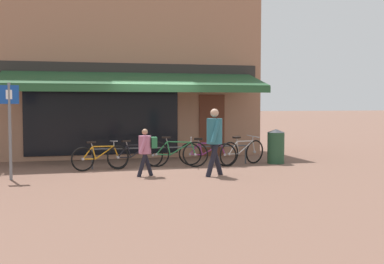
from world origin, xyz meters
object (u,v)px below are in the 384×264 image
object	(u,v)px
pedestrian_adult	(214,135)
parking_sign	(10,120)
bicycle_black	(136,155)
bicycle_green	(176,153)
bicycle_purple	(207,153)
pedestrian_child	(146,147)
bicycle_silver	(242,152)
bicycle_orange	(101,157)
litter_bin	(276,146)

from	to	relation	value
pedestrian_adult	parking_sign	size ratio (longest dim) A/B	0.74
bicycle_black	bicycle_green	size ratio (longest dim) A/B	0.96
bicycle_purple	pedestrian_child	size ratio (longest dim) A/B	1.34
bicycle_silver	bicycle_orange	bearing A→B (deg)	156.57
bicycle_black	parking_sign	world-z (taller)	parking_sign
litter_bin	bicycle_orange	bearing A→B (deg)	-179.31
pedestrian_child	parking_sign	distance (m)	3.29
parking_sign	bicycle_purple	bearing A→B (deg)	13.06
bicycle_black	bicycle_purple	distance (m)	2.07
bicycle_orange	litter_bin	world-z (taller)	litter_bin
bicycle_purple	bicycle_silver	size ratio (longest dim) A/B	0.97
pedestrian_adult	pedestrian_child	xyz separation A→B (m)	(-1.67, 0.36, -0.29)
bicycle_black	parking_sign	distance (m)	3.60
pedestrian_adult	bicycle_green	bearing A→B (deg)	-82.46
bicycle_green	bicycle_purple	world-z (taller)	bicycle_green
bicycle_silver	pedestrian_child	bearing A→B (deg)	-178.55
bicycle_black	litter_bin	bearing A→B (deg)	-19.17
bicycle_orange	bicycle_silver	xyz separation A→B (m)	(4.11, -0.02, 0.03)
pedestrian_adult	parking_sign	bearing A→B (deg)	-17.29
bicycle_purple	pedestrian_child	bearing A→B (deg)	-120.98
bicycle_green	parking_sign	size ratio (longest dim) A/B	0.77
bicycle_orange	bicycle_silver	bearing A→B (deg)	-17.33
litter_bin	bicycle_green	bearing A→B (deg)	-179.41
bicycle_orange	bicycle_green	bearing A→B (deg)	-16.23
bicycle_orange	parking_sign	world-z (taller)	parking_sign
bicycle_orange	bicycle_green	size ratio (longest dim) A/B	0.91
bicycle_black	pedestrian_adult	world-z (taller)	pedestrian_adult
bicycle_purple	bicycle_silver	bearing A→B (deg)	19.95
bicycle_green	bicycle_silver	bearing A→B (deg)	15.23
pedestrian_child	litter_bin	size ratio (longest dim) A/B	1.15
litter_bin	parking_sign	distance (m)	7.57
bicycle_purple	litter_bin	distance (m)	2.17
bicycle_green	parking_sign	distance (m)	4.58
bicycle_purple	litter_bin	world-z (taller)	litter_bin
bicycle_green	parking_sign	world-z (taller)	parking_sign
bicycle_silver	pedestrian_child	size ratio (longest dim) A/B	1.38
bicycle_orange	pedestrian_adult	world-z (taller)	pedestrian_adult
bicycle_purple	pedestrian_adult	world-z (taller)	pedestrian_adult
bicycle_green	bicycle_orange	bearing A→B (deg)	-162.50
pedestrian_adult	litter_bin	distance (m)	3.17
pedestrian_child	litter_bin	world-z (taller)	pedestrian_child
bicycle_silver	litter_bin	bearing A→B (deg)	-19.01
bicycle_orange	pedestrian_child	world-z (taller)	pedestrian_child
bicycle_orange	bicycle_green	distance (m)	2.11
bicycle_orange	pedestrian_child	xyz separation A→B (m)	(1.02, -1.43, 0.38)
pedestrian_child	parking_sign	world-z (taller)	parking_sign
bicycle_orange	bicycle_black	distance (m)	1.00
bicycle_purple	parking_sign	size ratio (longest dim) A/B	0.70
bicycle_black	pedestrian_adult	xyz separation A→B (m)	(1.71, -1.96, 0.67)
pedestrian_child	litter_bin	xyz separation A→B (m)	(4.20, 1.49, -0.21)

